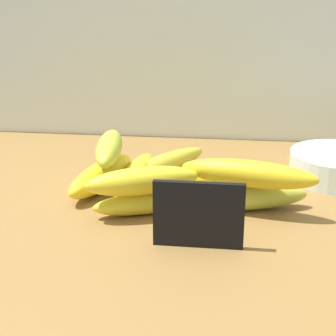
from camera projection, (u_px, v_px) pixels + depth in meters
The scene contains 11 objects.
counter_top at pixel (159, 221), 74.12cm from camera, with size 110.00×76.00×3.00cm, color olive.
chalkboard_sign at pixel (198, 217), 62.68cm from camera, with size 11.00×1.80×8.40cm.
banana_0 at pixel (135, 176), 81.64cm from camera, with size 20.75×3.79×3.79cm, color gold.
banana_1 at pixel (163, 164), 87.70cm from camera, with size 20.89×3.42×3.42cm, color gold.
banana_2 at pixel (177, 183), 78.42cm from camera, with size 15.33×4.09×4.09cm, color yellow.
banana_3 at pixel (238, 197), 73.57cm from camera, with size 19.96×3.95×3.95cm, color gold.
banana_4 at pixel (102, 175), 81.23cm from camera, with size 17.69×4.35×4.35cm, color yellow.
banana_5 at pixel (150, 202), 72.66cm from camera, with size 16.28×3.25×3.25cm, color yellow.
banana_6 at pixel (143, 181), 70.53cm from camera, with size 15.86×3.88×3.88cm, color yellow.
banana_7 at pixel (248, 174), 71.34cm from camera, with size 18.96×3.78×3.78cm, color yellow.
banana_8 at pixel (109, 148), 81.03cm from camera, with size 16.07×3.89×3.89cm, color #B1BD36.
Camera 1 is at (9.48, -66.70, 33.36)cm, focal length 55.65 mm.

